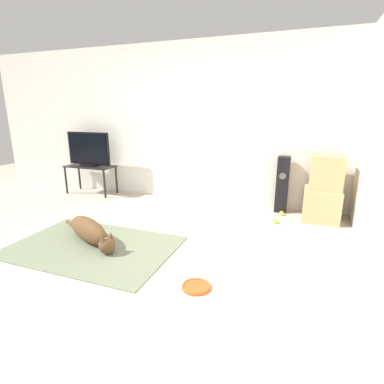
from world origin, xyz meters
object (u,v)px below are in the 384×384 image
at_px(dog, 90,231).
at_px(frisbee, 196,287).
at_px(cardboard_box_lower, 321,205).
at_px(tennis_ball_by_boxes, 282,213).
at_px(tennis_ball_near_speaker, 275,221).
at_px(floor_speaker, 282,185).
at_px(tv_stand, 90,170).
at_px(tv, 89,149).
at_px(cardboard_box_upper, 327,172).

height_order(dog, frisbee, dog).
xyz_separation_m(dog, cardboard_box_lower, (2.54, 1.75, 0.08)).
bearing_deg(tennis_ball_by_boxes, tennis_ball_near_speaker, -98.89).
relative_size(dog, cardboard_box_lower, 2.27).
xyz_separation_m(frisbee, tennis_ball_by_boxes, (0.55, 2.20, 0.02)).
height_order(dog, floor_speaker, floor_speaker).
bearing_deg(tv_stand, frisbee, -37.89).
height_order(floor_speaker, tennis_ball_by_boxes, floor_speaker).
bearing_deg(tv_stand, dog, -52.06).
height_order(frisbee, tv_stand, tv_stand).
relative_size(cardboard_box_lower, floor_speaker, 0.57).
relative_size(cardboard_box_lower, tv, 0.55).
xyz_separation_m(cardboard_box_lower, tennis_ball_near_speaker, (-0.58, -0.35, -0.19)).
xyz_separation_m(dog, tv, (-1.40, 1.80, 0.67)).
bearing_deg(tv_stand, cardboard_box_upper, -0.50).
distance_m(tv_stand, tv, 0.37).
bearing_deg(dog, cardboard_box_upper, 34.54).
relative_size(frisbee, tennis_ball_by_boxes, 3.82).
height_order(frisbee, cardboard_box_lower, cardboard_box_lower).
relative_size(cardboard_box_upper, floor_speaker, 0.55).
height_order(tv, tennis_ball_near_speaker, tv).
distance_m(cardboard_box_upper, tv, 3.96).
relative_size(dog, tennis_ball_by_boxes, 16.43).
relative_size(tv, tennis_ball_near_speaker, 13.05).
height_order(cardboard_box_upper, tv_stand, cardboard_box_upper).
height_order(dog, tv, tv).
height_order(tv_stand, tennis_ball_by_boxes, tv_stand).
bearing_deg(dog, frisbee, -16.56).
bearing_deg(tv, cardboard_box_lower, -0.70).
xyz_separation_m(floor_speaker, tv_stand, (-3.38, -0.15, 0.02)).
distance_m(frisbee, tv_stand, 3.65).
bearing_deg(tennis_ball_near_speaker, tennis_ball_by_boxes, 81.11).
xyz_separation_m(tv, tennis_ball_by_boxes, (3.42, -0.04, -0.78)).
xyz_separation_m(dog, frisbee, (1.47, -0.44, -0.13)).
distance_m(floor_speaker, tv_stand, 3.38).
bearing_deg(tv, tv_stand, -90.00).
bearing_deg(cardboard_box_lower, floor_speaker, 160.26).
bearing_deg(tennis_ball_near_speaker, tv_stand, 173.24).
height_order(frisbee, tv, tv).
bearing_deg(tennis_ball_by_boxes, tv_stand, 179.45).
xyz_separation_m(dog, tennis_ball_near_speaker, (1.96, 1.39, -0.11)).
relative_size(frisbee, tv_stand, 0.28).
xyz_separation_m(floor_speaker, tv, (-3.38, -0.15, 0.39)).
relative_size(tv_stand, tv, 1.05).
relative_size(tv_stand, tennis_ball_by_boxes, 13.74).
height_order(tv_stand, tennis_ball_near_speaker, tv_stand).
bearing_deg(frisbee, dog, 163.44).
bearing_deg(dog, floor_speaker, 44.49).
relative_size(floor_speaker, tennis_ball_near_speaker, 12.79).
distance_m(frisbee, tennis_ball_by_boxes, 2.26).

